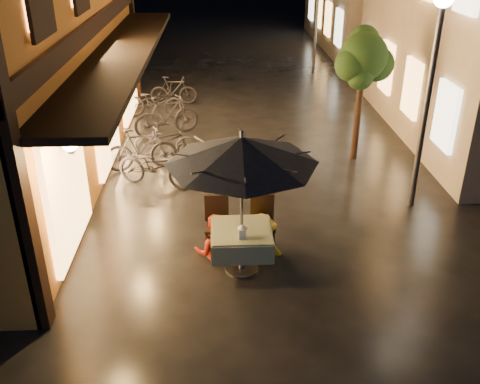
{
  "coord_description": "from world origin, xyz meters",
  "views": [
    {
      "loc": [
        -0.94,
        -7.54,
        5.17
      ],
      "look_at": [
        -0.58,
        0.47,
        1.15
      ],
      "focal_mm": 40.0,
      "sensor_mm": 36.0,
      "label": 1
    }
  ],
  "objects_px": {
    "streetlamp_near": "(433,63)",
    "table_lantern": "(242,231)",
    "person_orange": "(214,216)",
    "bicycle_0": "(156,166)",
    "person_yellow": "(262,217)",
    "patio_umbrella": "(242,150)",
    "cafe_table": "(242,239)"
  },
  "relations": [
    {
      "from": "cafe_table",
      "to": "bicycle_0",
      "type": "distance_m",
      "value": 3.69
    },
    {
      "from": "table_lantern",
      "to": "bicycle_0",
      "type": "xyz_separation_m",
      "value": [
        -1.71,
        3.55,
        -0.44
      ]
    },
    {
      "from": "patio_umbrella",
      "to": "person_yellow",
      "type": "height_order",
      "value": "patio_umbrella"
    },
    {
      "from": "person_orange",
      "to": "person_yellow",
      "type": "height_order",
      "value": "person_orange"
    },
    {
      "from": "person_orange",
      "to": "bicycle_0",
      "type": "bearing_deg",
      "value": -64.01
    },
    {
      "from": "cafe_table",
      "to": "table_lantern",
      "type": "relative_size",
      "value": 3.96
    },
    {
      "from": "person_yellow",
      "to": "patio_umbrella",
      "type": "bearing_deg",
      "value": 59.26
    },
    {
      "from": "bicycle_0",
      "to": "cafe_table",
      "type": "bearing_deg",
      "value": -130.99
    },
    {
      "from": "table_lantern",
      "to": "streetlamp_near",
      "type": "bearing_deg",
      "value": 33.92
    },
    {
      "from": "table_lantern",
      "to": "person_orange",
      "type": "relative_size",
      "value": 0.17
    },
    {
      "from": "cafe_table",
      "to": "person_yellow",
      "type": "relative_size",
      "value": 0.69
    },
    {
      "from": "patio_umbrella",
      "to": "person_orange",
      "type": "height_order",
      "value": "patio_umbrella"
    },
    {
      "from": "cafe_table",
      "to": "bicycle_0",
      "type": "relative_size",
      "value": 0.55
    },
    {
      "from": "patio_umbrella",
      "to": "table_lantern",
      "type": "bearing_deg",
      "value": -90.0
    },
    {
      "from": "streetlamp_near",
      "to": "cafe_table",
      "type": "xyz_separation_m",
      "value": [
        -3.58,
        -2.13,
        -2.33
      ]
    },
    {
      "from": "bicycle_0",
      "to": "table_lantern",
      "type": "bearing_deg",
      "value": -132.84
    },
    {
      "from": "patio_umbrella",
      "to": "table_lantern",
      "type": "distance_m",
      "value": 1.26
    },
    {
      "from": "table_lantern",
      "to": "person_yellow",
      "type": "height_order",
      "value": "person_yellow"
    },
    {
      "from": "cafe_table",
      "to": "person_orange",
      "type": "height_order",
      "value": "person_orange"
    },
    {
      "from": "streetlamp_near",
      "to": "table_lantern",
      "type": "xyz_separation_m",
      "value": [
        -3.58,
        -2.41,
        -2.0
      ]
    },
    {
      "from": "bicycle_0",
      "to": "patio_umbrella",
      "type": "bearing_deg",
      "value": -130.99
    },
    {
      "from": "person_orange",
      "to": "cafe_table",
      "type": "bearing_deg",
      "value": 132.59
    },
    {
      "from": "table_lantern",
      "to": "person_yellow",
      "type": "bearing_deg",
      "value": 64.83
    },
    {
      "from": "person_yellow",
      "to": "table_lantern",
      "type": "bearing_deg",
      "value": 70.15
    },
    {
      "from": "person_orange",
      "to": "person_yellow",
      "type": "distance_m",
      "value": 0.82
    },
    {
      "from": "patio_umbrella",
      "to": "person_yellow",
      "type": "xyz_separation_m",
      "value": [
        0.36,
        0.5,
        -1.43
      ]
    },
    {
      "from": "cafe_table",
      "to": "bicycle_0",
      "type": "bearing_deg",
      "value": 117.59
    },
    {
      "from": "streetlamp_near",
      "to": "table_lantern",
      "type": "relative_size",
      "value": 16.92
    },
    {
      "from": "person_orange",
      "to": "bicycle_0",
      "type": "relative_size",
      "value": 0.82
    },
    {
      "from": "person_orange",
      "to": "table_lantern",
      "type": "bearing_deg",
      "value": 121.14
    },
    {
      "from": "streetlamp_near",
      "to": "cafe_table",
      "type": "relative_size",
      "value": 4.27
    },
    {
      "from": "cafe_table",
      "to": "patio_umbrella",
      "type": "distance_m",
      "value": 1.56
    }
  ]
}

